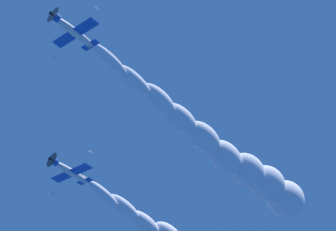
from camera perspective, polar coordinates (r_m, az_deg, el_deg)
name	(u,v)px	position (r m, az deg, el deg)	size (l,w,h in m)	color
airplane_lead	(72,31)	(86.95, -7.94, 7.00)	(7.15, 7.25, 3.39)	silver
airplane_left_wingman	(69,171)	(98.56, -8.21, -4.58)	(7.23, 7.25, 3.27)	silver
smoke_trail_lead	(241,165)	(102.54, 6.08, -4.14)	(27.84, 38.10, 6.93)	white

